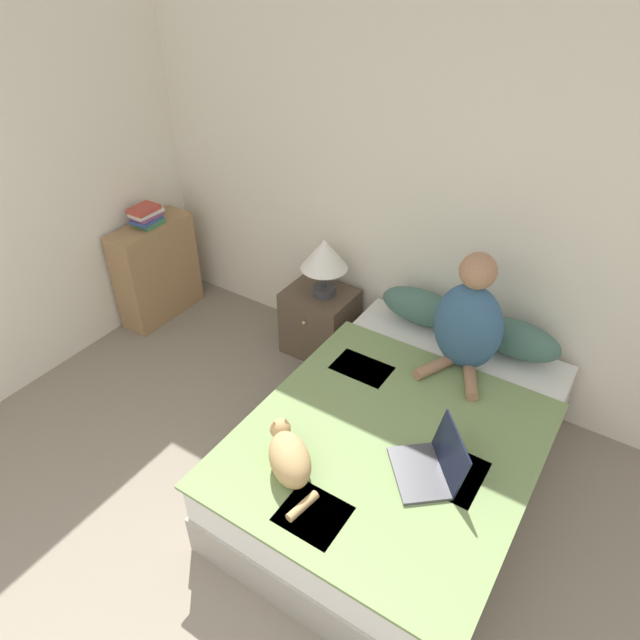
{
  "coord_description": "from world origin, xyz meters",
  "views": [
    {
      "loc": [
        1.03,
        0.14,
        2.8
      ],
      "look_at": [
        -0.43,
        2.38,
        0.87
      ],
      "focal_mm": 32.0,
      "sensor_mm": 36.0,
      "label": 1
    }
  ],
  "objects_px": {
    "nightstand": "(320,321)",
    "pillow_far": "(516,339)",
    "bed": "(400,452)",
    "laptop_open": "(430,465)",
    "pillow_near": "(421,307)",
    "cat_tabby": "(289,457)",
    "person_sitting": "(468,322)",
    "book_stack_top": "(146,216)",
    "table_lamp": "(324,256)",
    "bookshelf": "(157,270)"
  },
  "relations": [
    {
      "from": "bed",
      "to": "bookshelf",
      "type": "height_order",
      "value": "bookshelf"
    },
    {
      "from": "bed",
      "to": "bookshelf",
      "type": "xyz_separation_m",
      "value": [
        -2.47,
        0.52,
        0.15
      ]
    },
    {
      "from": "pillow_far",
      "to": "table_lamp",
      "type": "distance_m",
      "value": 1.38
    },
    {
      "from": "bookshelf",
      "to": "book_stack_top",
      "type": "xyz_separation_m",
      "value": [
        0.0,
        -0.0,
        0.49
      ]
    },
    {
      "from": "person_sitting",
      "to": "table_lamp",
      "type": "bearing_deg",
      "value": 169.38
    },
    {
      "from": "pillow_far",
      "to": "cat_tabby",
      "type": "height_order",
      "value": "pillow_far"
    },
    {
      "from": "table_lamp",
      "to": "pillow_far",
      "type": "bearing_deg",
      "value": 2.89
    },
    {
      "from": "bookshelf",
      "to": "nightstand",
      "type": "bearing_deg",
      "value": 12.27
    },
    {
      "from": "pillow_far",
      "to": "person_sitting",
      "type": "distance_m",
      "value": 0.42
    },
    {
      "from": "person_sitting",
      "to": "bed",
      "type": "bearing_deg",
      "value": -98.34
    },
    {
      "from": "pillow_far",
      "to": "cat_tabby",
      "type": "xyz_separation_m",
      "value": [
        -0.64,
        -1.52,
        -0.02
      ]
    },
    {
      "from": "bed",
      "to": "table_lamp",
      "type": "height_order",
      "value": "table_lamp"
    },
    {
      "from": "bed",
      "to": "laptop_open",
      "type": "xyz_separation_m",
      "value": [
        0.27,
        -0.26,
        0.32
      ]
    },
    {
      "from": "person_sitting",
      "to": "bookshelf",
      "type": "bearing_deg",
      "value": -178.0
    },
    {
      "from": "bed",
      "to": "table_lamp",
      "type": "bearing_deg",
      "value": 141.99
    },
    {
      "from": "nightstand",
      "to": "table_lamp",
      "type": "xyz_separation_m",
      "value": [
        0.04,
        -0.0,
        0.58
      ]
    },
    {
      "from": "nightstand",
      "to": "pillow_far",
      "type": "bearing_deg",
      "value": 2.8
    },
    {
      "from": "bed",
      "to": "pillow_far",
      "type": "relative_size",
      "value": 3.69
    },
    {
      "from": "pillow_far",
      "to": "nightstand",
      "type": "xyz_separation_m",
      "value": [
        -1.41,
        -0.07,
        -0.38
      ]
    },
    {
      "from": "laptop_open",
      "to": "cat_tabby",
      "type": "bearing_deg",
      "value": -98.64
    },
    {
      "from": "bed",
      "to": "book_stack_top",
      "type": "distance_m",
      "value": 2.61
    },
    {
      "from": "pillow_near",
      "to": "table_lamp",
      "type": "relative_size",
      "value": 1.25
    },
    {
      "from": "bed",
      "to": "book_stack_top",
      "type": "height_order",
      "value": "book_stack_top"
    },
    {
      "from": "person_sitting",
      "to": "laptop_open",
      "type": "relative_size",
      "value": 1.69
    },
    {
      "from": "bookshelf",
      "to": "book_stack_top",
      "type": "bearing_deg",
      "value": -5.34
    },
    {
      "from": "bed",
      "to": "pillow_near",
      "type": "bearing_deg",
      "value": 109.96
    },
    {
      "from": "person_sitting",
      "to": "laptop_open",
      "type": "height_order",
      "value": "person_sitting"
    },
    {
      "from": "pillow_far",
      "to": "table_lamp",
      "type": "bearing_deg",
      "value": -177.11
    },
    {
      "from": "cat_tabby",
      "to": "bed",
      "type": "bearing_deg",
      "value": -77.37
    },
    {
      "from": "bed",
      "to": "bookshelf",
      "type": "relative_size",
      "value": 2.49
    },
    {
      "from": "pillow_far",
      "to": "person_sitting",
      "type": "bearing_deg",
      "value": -129.63
    },
    {
      "from": "nightstand",
      "to": "laptop_open",
      "type": "bearing_deg",
      "value": -38.63
    },
    {
      "from": "pillow_far",
      "to": "person_sitting",
      "type": "xyz_separation_m",
      "value": [
        -0.23,
        -0.28,
        0.21
      ]
    },
    {
      "from": "table_lamp",
      "to": "book_stack_top",
      "type": "xyz_separation_m",
      "value": [
        -1.43,
        -0.3,
        0.06
      ]
    },
    {
      "from": "laptop_open",
      "to": "book_stack_top",
      "type": "xyz_separation_m",
      "value": [
        -2.74,
        0.78,
        0.32
      ]
    },
    {
      "from": "bed",
      "to": "person_sitting",
      "type": "bearing_deg",
      "value": 81.66
    },
    {
      "from": "bed",
      "to": "laptop_open",
      "type": "bearing_deg",
      "value": -44.38
    },
    {
      "from": "bookshelf",
      "to": "book_stack_top",
      "type": "relative_size",
      "value": 3.34
    },
    {
      "from": "pillow_far",
      "to": "nightstand",
      "type": "relative_size",
      "value": 1.05
    },
    {
      "from": "person_sitting",
      "to": "cat_tabby",
      "type": "height_order",
      "value": "person_sitting"
    },
    {
      "from": "pillow_far",
      "to": "cat_tabby",
      "type": "distance_m",
      "value": 1.65
    },
    {
      "from": "pillow_far",
      "to": "laptop_open",
      "type": "height_order",
      "value": "laptop_open"
    },
    {
      "from": "pillow_near",
      "to": "book_stack_top",
      "type": "distance_m",
      "value": 2.2
    },
    {
      "from": "pillow_near",
      "to": "pillow_far",
      "type": "height_order",
      "value": "same"
    },
    {
      "from": "cat_tabby",
      "to": "book_stack_top",
      "type": "xyz_separation_m",
      "value": [
        -2.15,
        1.14,
        0.27
      ]
    },
    {
      "from": "pillow_near",
      "to": "bed",
      "type": "bearing_deg",
      "value": -70.04
    },
    {
      "from": "person_sitting",
      "to": "nightstand",
      "type": "xyz_separation_m",
      "value": [
        -1.17,
        0.21,
        -0.59
      ]
    },
    {
      "from": "laptop_open",
      "to": "table_lamp",
      "type": "distance_m",
      "value": 1.72
    },
    {
      "from": "pillow_far",
      "to": "table_lamp",
      "type": "height_order",
      "value": "table_lamp"
    },
    {
      "from": "pillow_near",
      "to": "person_sitting",
      "type": "height_order",
      "value": "person_sitting"
    }
  ]
}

